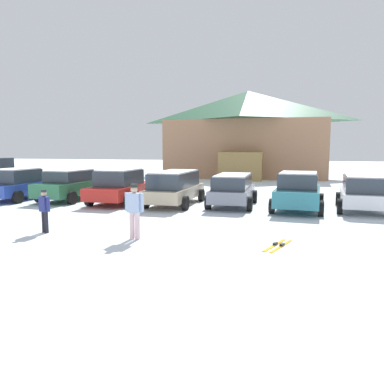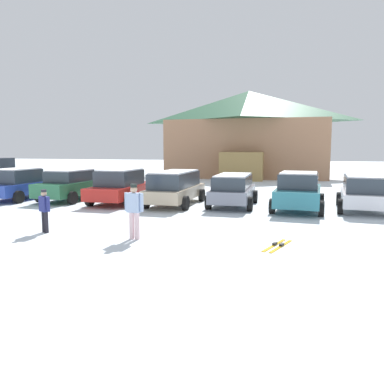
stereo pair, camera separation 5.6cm
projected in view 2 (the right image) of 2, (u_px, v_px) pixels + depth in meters
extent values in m
plane|color=silver|center=(52.00, 335.00, 5.47)|extent=(160.00, 160.00, 0.00)
cube|color=#A17353|center=(248.00, 149.00, 37.04)|extent=(14.54, 9.95, 5.28)
pyramid|color=#265438|center=(249.00, 107.00, 36.56)|extent=(15.15, 10.56, 2.99)
cube|color=#9D7E46|center=(241.00, 166.00, 31.63)|extent=(3.63, 1.85, 2.40)
cube|color=#2842A4|center=(20.00, 188.00, 19.98)|extent=(1.98, 4.26, 0.59)
cube|color=#2D3842|center=(17.00, 176.00, 19.71)|extent=(1.70, 2.23, 0.69)
cube|color=white|center=(16.00, 169.00, 19.66)|extent=(1.59, 2.12, 0.06)
cylinder|color=black|center=(22.00, 190.00, 21.54)|extent=(0.24, 0.65, 0.64)
cylinder|color=black|center=(52.00, 191.00, 20.99)|extent=(0.24, 0.65, 0.64)
cylinder|color=black|center=(19.00, 197.00, 18.50)|extent=(0.24, 0.65, 0.64)
cube|color=#2A6C46|center=(74.00, 187.00, 19.75)|extent=(2.05, 4.67, 0.68)
cube|color=#2D3842|center=(70.00, 176.00, 19.46)|extent=(1.70, 2.47, 0.56)
cube|color=white|center=(70.00, 170.00, 19.43)|extent=(1.59, 2.34, 0.06)
cylinder|color=black|center=(75.00, 190.00, 21.42)|extent=(0.26, 0.65, 0.64)
cylinder|color=black|center=(104.00, 192.00, 20.83)|extent=(0.26, 0.65, 0.64)
cylinder|color=black|center=(40.00, 196.00, 18.75)|extent=(0.26, 0.65, 0.64)
cylinder|color=black|center=(73.00, 198.00, 18.16)|extent=(0.26, 0.65, 0.64)
cube|color=red|center=(122.00, 190.00, 18.77)|extent=(1.88, 4.69, 0.58)
cube|color=#2D3842|center=(120.00, 178.00, 18.47)|extent=(1.64, 2.44, 0.73)
cube|color=white|center=(120.00, 170.00, 18.43)|extent=(1.52, 2.32, 0.06)
cylinder|color=black|center=(117.00, 192.00, 20.45)|extent=(0.23, 0.64, 0.64)
cylinder|color=black|center=(151.00, 193.00, 19.94)|extent=(0.23, 0.64, 0.64)
cylinder|color=black|center=(90.00, 199.00, 17.67)|extent=(0.23, 0.64, 0.64)
cylinder|color=black|center=(128.00, 201.00, 17.17)|extent=(0.23, 0.64, 0.64)
cube|color=tan|center=(176.00, 192.00, 18.04)|extent=(1.84, 4.77, 0.55)
cube|color=#2D3842|center=(175.00, 180.00, 17.88)|extent=(1.61, 3.63, 0.71)
cube|color=white|center=(175.00, 172.00, 17.83)|extent=(1.50, 3.44, 0.06)
cylinder|color=black|center=(167.00, 194.00, 19.73)|extent=(0.23, 0.64, 0.64)
cylinder|color=black|center=(202.00, 195.00, 19.22)|extent=(0.23, 0.64, 0.64)
cylinder|color=black|center=(146.00, 202.00, 16.92)|extent=(0.23, 0.64, 0.64)
cylinder|color=black|center=(185.00, 203.00, 16.42)|extent=(0.23, 0.64, 0.64)
cube|color=gray|center=(233.00, 193.00, 17.65)|extent=(1.71, 4.15, 0.55)
cube|color=#2D3842|center=(233.00, 182.00, 17.50)|extent=(1.50, 3.15, 0.58)
cube|color=white|center=(233.00, 175.00, 17.46)|extent=(1.40, 3.00, 0.06)
cylinder|color=black|center=(219.00, 195.00, 19.14)|extent=(0.22, 0.64, 0.64)
cylinder|color=black|center=(255.00, 197.00, 18.69)|extent=(0.22, 0.64, 0.64)
cylinder|color=black|center=(208.00, 202.00, 16.67)|extent=(0.22, 0.64, 0.64)
cylinder|color=black|center=(250.00, 204.00, 16.21)|extent=(0.22, 0.64, 0.64)
cube|color=teal|center=(298.00, 195.00, 16.45)|extent=(2.14, 4.30, 0.68)
cube|color=#2D3842|center=(299.00, 181.00, 16.18)|extent=(1.76, 2.29, 0.63)
cube|color=white|center=(299.00, 173.00, 16.14)|extent=(1.64, 2.17, 0.06)
cylinder|color=black|center=(279.00, 198.00, 18.02)|extent=(0.27, 0.66, 0.64)
cylinder|color=black|center=(322.00, 200.00, 17.39)|extent=(0.27, 0.66, 0.64)
cylinder|color=black|center=(272.00, 206.00, 15.60)|extent=(0.27, 0.66, 0.64)
cylinder|color=black|center=(321.00, 208.00, 14.96)|extent=(0.27, 0.66, 0.64)
cube|color=silver|center=(363.00, 197.00, 16.32)|extent=(2.11, 4.25, 0.56)
cube|color=#2D3842|center=(363.00, 184.00, 16.18)|extent=(1.81, 3.25, 0.63)
cube|color=white|center=(364.00, 176.00, 16.14)|extent=(1.69, 3.08, 0.06)
cylinder|color=black|center=(339.00, 199.00, 17.86)|extent=(0.28, 0.66, 0.64)
cylinder|color=black|center=(382.00, 201.00, 17.23)|extent=(0.28, 0.66, 0.64)
cylinder|color=black|center=(340.00, 206.00, 15.49)|extent=(0.28, 0.66, 0.64)
cylinder|color=black|center=(15.00, 187.00, 22.50)|extent=(0.29, 0.81, 0.80)
cylinder|color=black|center=(46.00, 222.00, 12.04)|extent=(0.13, 0.13, 0.69)
cylinder|color=black|center=(44.00, 222.00, 12.14)|extent=(0.13, 0.13, 0.69)
cube|color=navy|center=(44.00, 204.00, 12.02)|extent=(0.39, 0.32, 0.49)
cylinder|color=navy|center=(48.00, 204.00, 11.88)|extent=(0.09, 0.09, 0.46)
cylinder|color=navy|center=(41.00, 203.00, 12.15)|extent=(0.09, 0.09, 0.46)
sphere|color=tan|center=(44.00, 194.00, 11.98)|extent=(0.18, 0.18, 0.18)
cylinder|color=#292A32|center=(44.00, 191.00, 11.97)|extent=(0.17, 0.17, 0.08)
cylinder|color=beige|center=(137.00, 226.00, 11.17)|extent=(0.15, 0.15, 0.82)
cylinder|color=beige|center=(132.00, 225.00, 11.23)|extent=(0.15, 0.15, 0.82)
cube|color=#A0B7DB|center=(134.00, 203.00, 11.12)|extent=(0.42, 0.28, 0.58)
cylinder|color=#A0B7DB|center=(142.00, 203.00, 11.03)|extent=(0.11, 0.11, 0.55)
cylinder|color=#A0B7DB|center=(126.00, 202.00, 11.20)|extent=(0.11, 0.11, 0.55)
sphere|color=tan|center=(134.00, 189.00, 11.07)|extent=(0.21, 0.21, 0.21)
cylinder|color=#1F2825|center=(134.00, 186.00, 11.06)|extent=(0.20, 0.20, 0.10)
cube|color=gold|center=(281.00, 246.00, 10.37)|extent=(0.61, 1.52, 0.02)
cube|color=black|center=(282.00, 245.00, 10.41)|extent=(0.14, 0.22, 0.06)
cube|color=gold|center=(274.00, 245.00, 10.48)|extent=(0.61, 1.52, 0.02)
cube|color=black|center=(275.00, 244.00, 10.52)|extent=(0.14, 0.22, 0.06)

